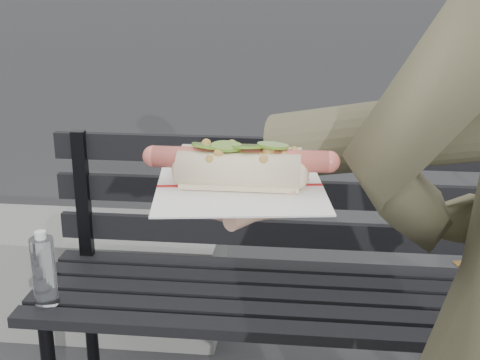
{
  "coord_description": "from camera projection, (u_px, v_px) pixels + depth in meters",
  "views": [
    {
      "loc": [
        -0.05,
        -0.73,
        1.37
      ],
      "look_at": [
        -0.13,
        -0.01,
        1.13
      ],
      "focal_mm": 50.0,
      "sensor_mm": 36.0,
      "label": 1
    }
  ],
  "objects": [
    {
      "name": "park_bench",
      "position": [
        293.0,
        269.0,
        1.91
      ],
      "size": [
        1.5,
        0.44,
        0.88
      ],
      "color": "black",
      "rests_on": "ground"
    },
    {
      "name": "held_hotdog",
      "position": [
        411.0,
        140.0,
        0.8
      ],
      "size": [
        0.64,
        0.32,
        0.2
      ],
      "color": "brown"
    },
    {
      "name": "concrete_block",
      "position": [
        69.0,
        273.0,
        2.6
      ],
      "size": [
        1.2,
        0.4,
        0.4
      ],
      "primitive_type": "cube",
      "color": "slate",
      "rests_on": "ground"
    }
  ]
}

